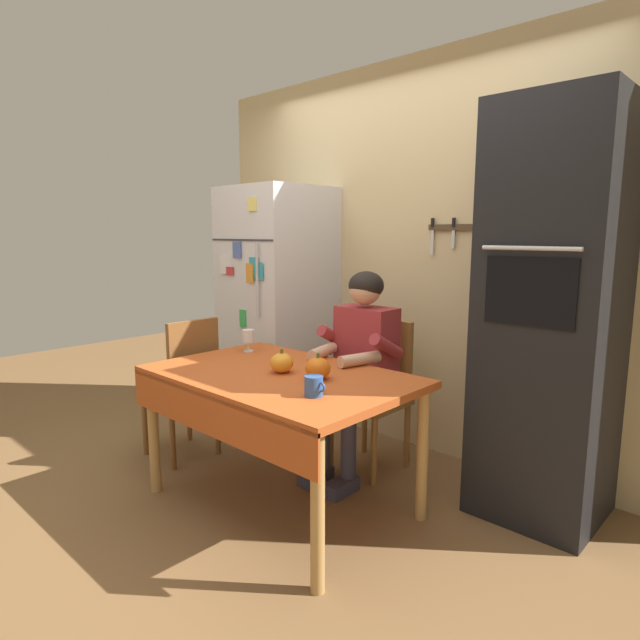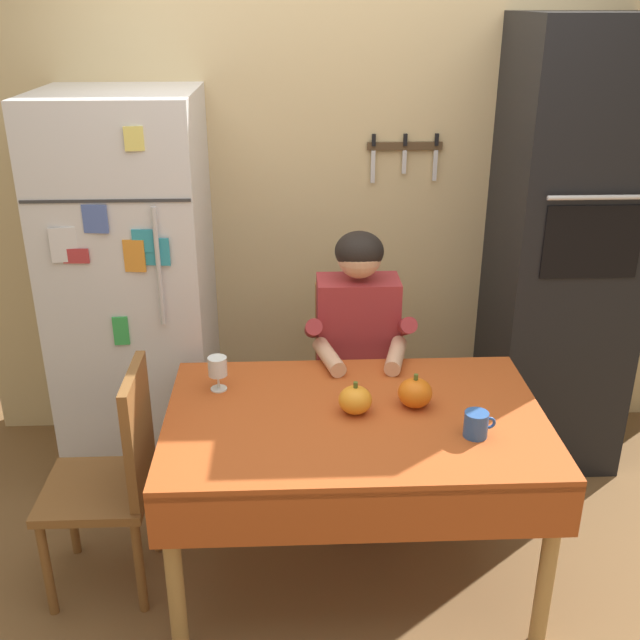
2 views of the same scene
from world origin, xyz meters
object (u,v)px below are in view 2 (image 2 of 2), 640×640
(chair_left_side, at_px, (116,472))
(pumpkin_medium, at_px, (354,400))
(seated_person, at_px, (359,347))
(dining_table, at_px, (355,437))
(wall_oven, at_px, (563,253))
(wine_glass, at_px, (218,368))
(refrigerator, at_px, (135,293))
(coffee_mug, at_px, (476,424))
(pumpkin_large, at_px, (415,393))
(chair_behind_person, at_px, (354,373))

(chair_left_side, bearing_deg, pumpkin_medium, 0.87)
(seated_person, bearing_deg, dining_table, -96.14)
(wall_oven, bearing_deg, wine_glass, -156.30)
(refrigerator, xyz_separation_m, coffee_mug, (1.36, -1.03, -0.11))
(seated_person, height_order, pumpkin_large, seated_person)
(dining_table, xyz_separation_m, chair_left_side, (-0.90, 0.02, -0.14))
(chair_left_side, bearing_deg, refrigerator, 93.27)
(chair_behind_person, height_order, coffee_mug, chair_behind_person)
(chair_behind_person, relative_size, seated_person, 0.75)
(wall_oven, relative_size, chair_behind_person, 2.26)
(coffee_mug, bearing_deg, dining_table, 160.59)
(wall_oven, height_order, pumpkin_medium, wall_oven)
(seated_person, xyz_separation_m, pumpkin_large, (0.16, -0.53, 0.06))
(chair_behind_person, bearing_deg, chair_left_side, -141.44)
(refrigerator, distance_m, dining_table, 1.32)
(dining_table, bearing_deg, seated_person, 83.86)
(pumpkin_large, bearing_deg, refrigerator, 145.49)
(refrigerator, bearing_deg, wall_oven, 1.14)
(refrigerator, height_order, seated_person, refrigerator)
(pumpkin_medium, bearing_deg, chair_left_side, -179.13)
(wall_oven, relative_size, pumpkin_medium, 16.69)
(chair_left_side, bearing_deg, seated_person, 31.04)
(seated_person, relative_size, wine_glass, 8.96)
(wine_glass, bearing_deg, refrigerator, 123.64)
(coffee_mug, bearing_deg, chair_left_side, 172.75)
(wall_oven, xyz_separation_m, chair_left_side, (-1.95, -0.90, -0.54))
(pumpkin_large, height_order, pumpkin_medium, pumpkin_large)
(seated_person, distance_m, coffee_mug, 0.82)
(coffee_mug, bearing_deg, refrigerator, 142.90)
(refrigerator, bearing_deg, pumpkin_large, -34.51)
(dining_table, height_order, chair_behind_person, chair_behind_person)
(refrigerator, bearing_deg, chair_left_side, -86.73)
(seated_person, bearing_deg, pumpkin_medium, -96.94)
(wall_oven, bearing_deg, coffee_mug, -121.06)
(chair_left_side, height_order, pumpkin_large, chair_left_side)
(chair_behind_person, distance_m, wine_glass, 0.87)
(wall_oven, xyz_separation_m, wine_glass, (-1.57, -0.69, -0.22))
(wine_glass, height_order, pumpkin_large, wine_glass)
(coffee_mug, distance_m, pumpkin_medium, 0.45)
(dining_table, distance_m, chair_behind_person, 0.81)
(dining_table, relative_size, coffee_mug, 12.50)
(wall_oven, xyz_separation_m, chair_behind_person, (-0.99, -0.13, -0.54))
(wall_oven, height_order, dining_table, wall_oven)
(pumpkin_large, xyz_separation_m, pumpkin_medium, (-0.23, -0.04, -0.00))
(chair_behind_person, distance_m, pumpkin_medium, 0.81)
(chair_behind_person, xyz_separation_m, wine_glass, (-0.58, -0.56, 0.32))
(pumpkin_medium, bearing_deg, wine_glass, 158.94)
(wine_glass, relative_size, pumpkin_large, 1.04)
(wall_oven, xyz_separation_m, dining_table, (-1.05, -0.92, -0.39))
(wine_glass, height_order, pumpkin_medium, wine_glass)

